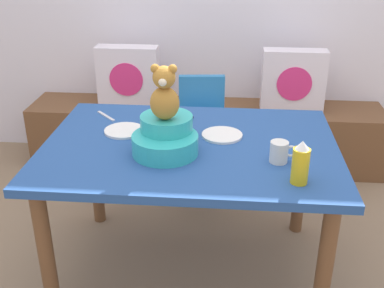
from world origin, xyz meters
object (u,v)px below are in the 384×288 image
Objects in this scene: dining_table at (190,161)px; ketchup_bottle at (301,163)px; highchair at (202,121)px; pillow_floral_left at (128,77)px; dinner_plate_far at (124,131)px; dinner_plate_near at (222,135)px; cell_phone at (184,122)px; infant_seat_teal at (166,137)px; teddy_bear at (164,94)px; coffee_mug at (280,152)px; pillow_floral_right at (293,81)px.

ketchup_bottle reaches higher than dining_table.
highchair is (0.00, 0.81, -0.12)m from dining_table.
pillow_floral_left is 0.56× the size of highchair.
highchair is at bearing 63.59° from dinner_plate_far.
cell_phone is (-0.20, 0.16, -0.00)m from dinner_plate_near.
infant_seat_teal is 0.21m from teddy_bear.
dining_table is 0.20m from dinner_plate_near.
pillow_floral_left is at bearing 125.05° from coffee_mug.
coffee_mug is at bearing -6.55° from teddy_bear.
highchair reaches higher than dinner_plate_near.
dinner_plate_far reaches higher than dining_table.
highchair is at bearing 83.23° from teddy_bear.
dining_table is (-0.62, -1.22, -0.03)m from pillow_floral_right.
pillow_floral_right is at bearing 49.22° from dinner_plate_far.
teddy_bear is 2.08× the size of coffee_mug.
dinner_plate_far is at bearing 160.54° from coffee_mug.
ketchup_bottle is at bearing -35.30° from dining_table.
cell_phone is (0.29, 0.15, -0.00)m from dinner_plate_far.
pillow_floral_right is 1.37m from dining_table.
highchair is 5.49× the size of cell_phone.
cell_phone is (-0.46, 0.41, -0.04)m from coffee_mug.
pillow_floral_left is 1.44m from teddy_bear.
teddy_bear reaches higher than dinner_plate_far.
infant_seat_teal is (0.46, -1.32, 0.13)m from pillow_floral_left.
dining_table is 6.95× the size of dinner_plate_near.
dining_table is 11.59× the size of coffee_mug.
dinner_plate_near is at bearing 135.51° from coffee_mug.
pillow_floral_right is 1.18m from cell_phone.
teddy_bear is (0.46, -1.32, 0.34)m from pillow_floral_left.
pillow_floral_left is at bearing 123.54° from ketchup_bottle.
dinner_plate_far is at bearing 36.14° from cell_phone.
pillow_floral_right is 1.22m from dinner_plate_near.
dining_table is 4.21× the size of infant_seat_teal.
pillow_floral_right is 1.33× the size of infant_seat_teal.
dinner_plate_far is (-0.49, 0.01, 0.00)m from dinner_plate_near.
highchair is 2.39× the size of infant_seat_teal.
ketchup_bottle is 1.28× the size of cell_phone.
coffee_mug is (0.40, -0.15, 0.14)m from dining_table.
highchair is (-0.61, -0.42, -0.16)m from pillow_floral_right.
dinner_plate_near is at bearing 126.76° from ketchup_bottle.
pillow_floral_left is at bearing -53.77° from cell_phone.
pillow_floral_right is at bearing 67.35° from dinner_plate_near.
dinner_plate_far is at bearing -78.89° from pillow_floral_left.
dining_table is at bearing 43.03° from teddy_bear.
infant_seat_teal is at bearing -118.68° from pillow_floral_right.
coffee_mug is (0.51, -0.06, -0.23)m from teddy_bear.
cell_phone is at bearing 131.69° from ketchup_bottle.
teddy_bear is at bearing -118.67° from pillow_floral_right.
teddy_bear reaches higher than pillow_floral_right.
coffee_mug is (-0.21, -1.38, 0.11)m from pillow_floral_right.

